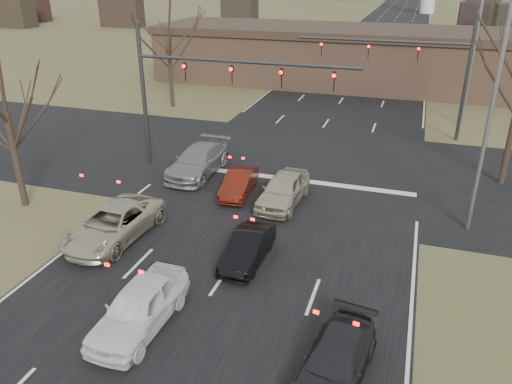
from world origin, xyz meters
TOP-DOWN VIEW (x-y plane):
  - ground at (0.00, 0.00)m, footprint 360.00×360.00m
  - road_main at (0.00, 60.00)m, footprint 14.00×300.00m
  - road_cross at (0.00, 15.00)m, footprint 200.00×14.00m
  - building at (2.00, 38.00)m, footprint 42.40×10.40m
  - mast_arm_near at (-5.23, 13.00)m, footprint 12.12×0.24m
  - mast_arm_far at (6.18, 23.00)m, footprint 11.12×0.24m
  - streetlight_right_near at (8.82, 10.00)m, footprint 2.34×0.25m
  - streetlight_right_far at (9.32, 27.00)m, footprint 2.34×0.25m
  - tree_left_far at (-13.00, 25.00)m, footprint 5.70×5.70m
  - car_silver_suv at (-5.44, 4.48)m, footprint 2.70×5.30m
  - car_white_sedan at (-1.52, -0.24)m, footprint 1.87×4.43m
  - car_black_hatch at (0.54, 4.51)m, footprint 1.32×3.66m
  - car_charcoal_sedan at (4.87, -0.53)m, footprint 2.23×4.33m
  - car_grey_ahead at (-5.01, 12.28)m, footprint 2.27×5.35m
  - car_red_ahead at (-1.95, 10.42)m, footprint 1.58×3.75m
  - car_silver_ahead at (0.50, 10.01)m, footprint 2.05×4.52m

SIDE VIEW (x-z plane):
  - ground at x=0.00m, z-range 0.00..0.00m
  - road_main at x=0.00m, z-range 0.00..0.02m
  - road_cross at x=0.00m, z-range 0.00..0.03m
  - car_charcoal_sedan at x=4.87m, z-range 0.00..1.20m
  - car_black_hatch at x=0.54m, z-range 0.00..1.20m
  - car_red_ahead at x=-1.95m, z-range 0.00..1.20m
  - car_silver_suv at x=-5.44m, z-range 0.00..1.44m
  - car_white_sedan at x=-1.52m, z-range 0.00..1.50m
  - car_silver_ahead at x=0.50m, z-range 0.00..1.50m
  - car_grey_ahead at x=-5.01m, z-range 0.00..1.54m
  - building at x=2.00m, z-range 0.02..5.32m
  - mast_arm_far at x=6.18m, z-range 1.02..9.02m
  - mast_arm_near at x=-5.23m, z-range 1.07..9.07m
  - streetlight_right_near at x=8.82m, z-range 0.59..10.59m
  - streetlight_right_far at x=9.32m, z-range 0.59..10.59m
  - tree_left_far at x=-13.00m, z-range 2.59..12.09m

